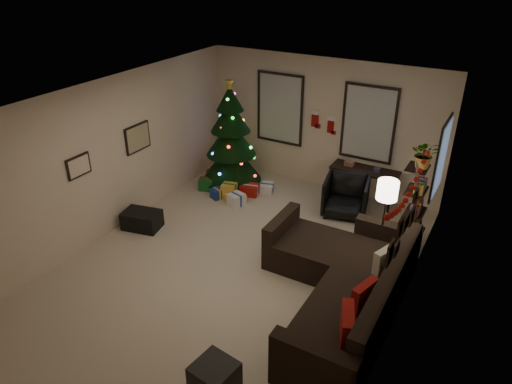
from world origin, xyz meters
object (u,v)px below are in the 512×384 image
at_px(christmas_tree, 231,142).
at_px(sofa, 344,286).
at_px(desk, 365,173).
at_px(desk_chair, 346,196).
at_px(bookshelf, 417,206).

distance_m(christmas_tree, sofa, 4.29).
bearing_deg(desk, sofa, -76.45).
height_order(sofa, desk, sofa).
xyz_separation_m(desk, desk_chair, (-0.13, -0.65, -0.25)).
bearing_deg(desk_chair, desk, 67.15).
bearing_deg(bookshelf, christmas_tree, 171.25).
bearing_deg(christmas_tree, sofa, -35.78).
height_order(desk, desk_chair, desk_chair).
bearing_deg(christmas_tree, bookshelf, -8.75).
bearing_deg(christmas_tree, desk_chair, -0.73).
relative_size(christmas_tree, bookshelf, 1.37).
height_order(christmas_tree, desk_chair, christmas_tree).
distance_m(desk_chair, bookshelf, 1.56).
xyz_separation_m(sofa, desk_chair, (-0.87, 2.44, 0.07)).
relative_size(christmas_tree, sofa, 0.76).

